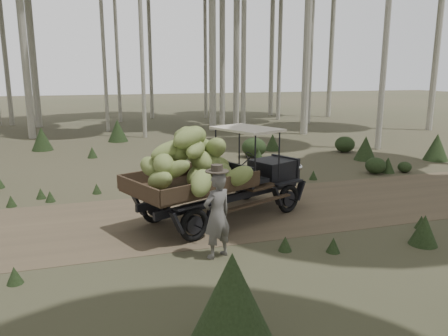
% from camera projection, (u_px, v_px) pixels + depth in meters
% --- Properties ---
extents(ground, '(120.00, 120.00, 0.00)m').
position_uv_depth(ground, '(152.00, 221.00, 10.27)').
color(ground, '#473D2B').
rests_on(ground, ground).
extents(dirt_track, '(70.00, 4.00, 0.01)m').
position_uv_depth(dirt_track, '(152.00, 220.00, 10.27)').
color(dirt_track, brown).
rests_on(dirt_track, ground).
extents(banana_truck, '(4.77, 3.26, 2.35)m').
position_uv_depth(banana_truck, '(208.00, 165.00, 9.87)').
color(banana_truck, black).
rests_on(banana_truck, ground).
extents(farmer, '(0.70, 0.59, 1.78)m').
position_uv_depth(farmer, '(217.00, 214.00, 8.08)').
color(farmer, '#55514D').
rests_on(farmer, ground).
extents(undergrowth, '(23.17, 25.10, 1.33)m').
position_uv_depth(undergrowth, '(160.00, 206.00, 9.79)').
color(undergrowth, '#233319').
rests_on(undergrowth, ground).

